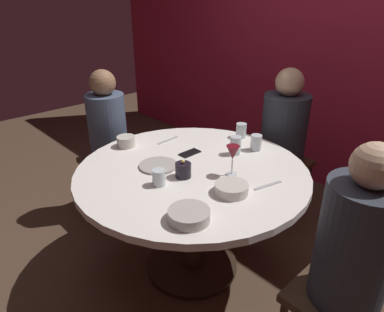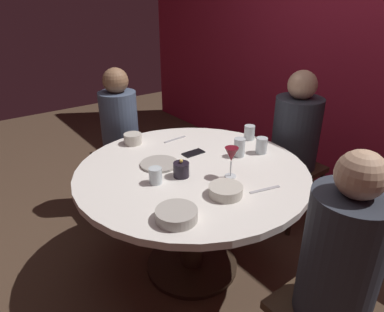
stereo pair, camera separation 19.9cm
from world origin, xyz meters
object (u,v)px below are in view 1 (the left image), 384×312
object	(u,v)px
seated_diner_left	(108,129)
candle_holder	(183,170)
bowl_salad_center	(189,215)
cup_center_front	(235,145)
dining_table	(192,190)
bowl_small_white	(126,141)
seated_diner_right	(354,249)
seated_diner_back	(284,129)
wine_glass	(233,154)
dinner_plate	(158,165)
bowl_serving_large	(231,189)
cell_phone	(190,153)
cup_near_candle	(256,142)
cup_by_right_diner	(241,130)
cup_by_left_diner	(159,177)

from	to	relation	value
seated_diner_left	candle_holder	size ratio (longest dim) A/B	11.23
bowl_salad_center	cup_center_front	world-z (taller)	cup_center_front
dining_table	seated_diner_left	size ratio (longest dim) A/B	1.16
bowl_small_white	seated_diner_right	bearing A→B (deg)	3.76
seated_diner_back	seated_diner_right	bearing A→B (deg)	45.07
wine_glass	cup_center_front	bearing A→B (deg)	126.53
wine_glass	cup_center_front	distance (m)	0.29
dining_table	bowl_small_white	size ratio (longest dim) A/B	11.24
dinner_plate	bowl_serving_large	bearing A→B (deg)	10.06
dining_table	cell_phone	distance (m)	0.26
bowl_small_white	cup_near_candle	size ratio (longest dim) A/B	1.18
dining_table	bowl_serving_large	xyz separation A→B (m)	(0.34, -0.04, 0.17)
candle_holder	cup_near_candle	distance (m)	0.59
seated_diner_back	cell_phone	world-z (taller)	seated_diner_back
dining_table	cup_by_right_diner	bearing A→B (deg)	101.40
wine_glass	bowl_serving_large	distance (m)	0.23
bowl_small_white	cup_by_right_diner	world-z (taller)	cup_by_right_diner
dinner_plate	wine_glass	bearing A→B (deg)	33.58
cell_phone	cup_by_left_diner	xyz separation A→B (m)	(0.18, -0.39, 0.04)
bowl_salad_center	dinner_plate	bearing A→B (deg)	155.96
cup_by_left_diner	cup_by_right_diner	size ratio (longest dim) A/B	0.88
dining_table	candle_holder	xyz separation A→B (m)	(0.04, -0.11, 0.19)
wine_glass	dinner_plate	xyz separation A→B (m)	(-0.36, -0.24, -0.12)
dinner_plate	cup_near_candle	xyz separation A→B (m)	(0.24, 0.61, 0.04)
dinner_plate	bowl_salad_center	xyz separation A→B (m)	(0.52, -0.23, 0.02)
seated_diner_right	candle_holder	bearing A→B (deg)	6.55
candle_holder	dinner_plate	world-z (taller)	candle_holder
seated_diner_left	dinner_plate	bearing A→B (deg)	-9.18
cell_phone	bowl_salad_center	size ratio (longest dim) A/B	0.72
seated_diner_back	cell_phone	distance (m)	0.84
candle_holder	bowl_small_white	bearing A→B (deg)	179.32
bowl_serving_large	cup_center_front	distance (m)	0.48
wine_glass	bowl_small_white	distance (m)	0.78
dining_table	cup_by_left_diner	size ratio (longest dim) A/B	15.28
wine_glass	cell_phone	distance (m)	0.39
bowl_salad_center	cup_by_left_diner	xyz separation A→B (m)	(-0.34, 0.10, 0.02)
seated_diner_left	cell_phone	size ratio (longest dim) A/B	8.38
seated_diner_left	candle_holder	world-z (taller)	seated_diner_left
seated_diner_left	seated_diner_back	bearing A→B (deg)	45.16
dinner_plate	bowl_serving_large	size ratio (longest dim) A/B	1.31
wine_glass	cup_near_candle	xyz separation A→B (m)	(-0.12, 0.37, -0.08)
seated_diner_left	cell_phone	xyz separation A→B (m)	(0.79, 0.13, 0.02)
seated_diner_back	cup_by_right_diner	world-z (taller)	seated_diner_back
cell_phone	cup_center_front	size ratio (longest dim) A/B	1.19
bowl_salad_center	seated_diner_back	bearing A→B (deg)	105.43
seated_diner_right	cell_phone	xyz separation A→B (m)	(-1.12, 0.13, 0.01)
seated_diner_right	cup_center_front	bearing A→B (deg)	-20.29
seated_diner_left	cell_phone	bearing A→B (deg)	9.46
seated_diner_left	cup_by_left_diner	size ratio (longest dim) A/B	13.22
wine_glass	bowl_serving_large	xyz separation A→B (m)	(0.13, -0.15, -0.10)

